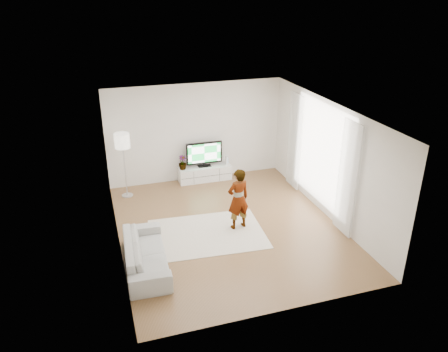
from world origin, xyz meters
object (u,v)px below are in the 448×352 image
object	(u,v)px
rug	(207,234)
sofa	(146,253)
media_console	(205,173)
player	(238,199)
floor_lamp	(122,144)
television	(204,153)

from	to	relation	value
rug	sofa	distance (m)	1.74
media_console	player	bearing A→B (deg)	-89.40
sofa	floor_lamp	size ratio (longest dim) A/B	1.17
media_console	television	world-z (taller)	television
media_console	player	distance (m)	2.88
rug	player	world-z (taller)	player
media_console	floor_lamp	distance (m)	2.63
floor_lamp	television	bearing A→B (deg)	9.59
media_console	rug	bearing A→B (deg)	-104.25
television	rug	world-z (taller)	television
media_console	sofa	distance (m)	4.34
player	sofa	distance (m)	2.48
player	floor_lamp	distance (m)	3.46
player	sofa	world-z (taller)	player
television	rug	size ratio (longest dim) A/B	0.41
media_console	rug	size ratio (longest dim) A/B	0.59
sofa	floor_lamp	bearing A→B (deg)	3.49
player	television	bearing A→B (deg)	-99.96
television	sofa	world-z (taller)	television
television	floor_lamp	size ratio (longest dim) A/B	0.59
player	floor_lamp	size ratio (longest dim) A/B	0.84
television	sofa	bearing A→B (deg)	-120.84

